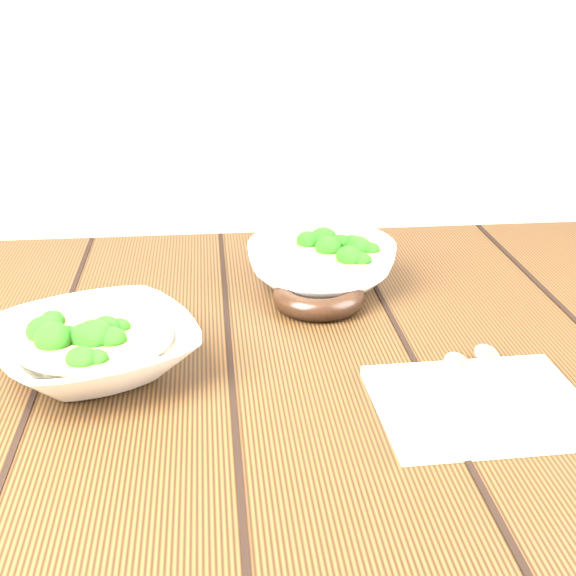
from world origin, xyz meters
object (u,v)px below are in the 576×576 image
(table, at_px, (249,436))
(trivet, at_px, (319,296))
(soup_bowl_front, at_px, (95,347))
(napkin, at_px, (481,405))
(soup_bowl_back, at_px, (321,263))

(table, relative_size, trivet, 10.32)
(soup_bowl_front, distance_m, napkin, 0.40)
(trivet, bearing_deg, table, -133.54)
(soup_bowl_front, relative_size, trivet, 2.35)
(soup_bowl_back, bearing_deg, trivet, -100.78)
(trivet, bearing_deg, soup_bowl_back, 79.22)
(soup_bowl_back, height_order, napkin, soup_bowl_back)
(soup_bowl_back, height_order, trivet, soup_bowl_back)
(soup_bowl_back, bearing_deg, table, -123.09)
(table, height_order, soup_bowl_back, soup_bowl_back)
(table, xyz_separation_m, napkin, (0.22, -0.16, 0.13))
(table, height_order, trivet, trivet)
(soup_bowl_front, distance_m, soup_bowl_back, 0.34)
(table, bearing_deg, soup_bowl_front, -165.92)
(napkin, bearing_deg, soup_bowl_back, 107.03)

